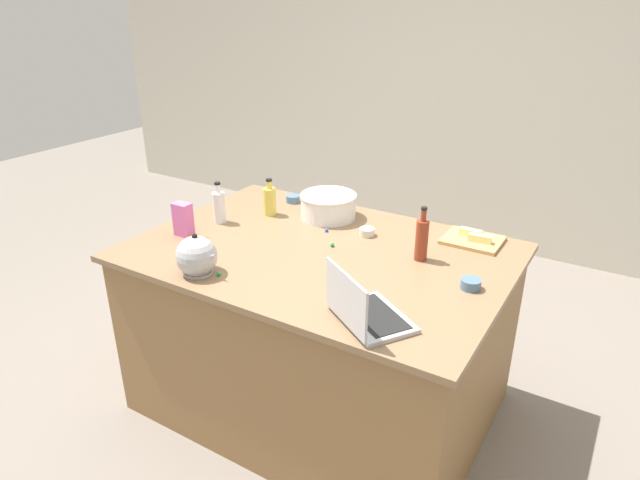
# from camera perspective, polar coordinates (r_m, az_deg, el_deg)

# --- Properties ---
(ground_plane) EXTENTS (12.00, 12.00, 0.00)m
(ground_plane) POSITION_cam_1_polar(r_m,az_deg,el_deg) (3.12, 0.00, -16.15)
(ground_plane) COLOR slate
(wall_back) EXTENTS (8.00, 0.10, 2.60)m
(wall_back) POSITION_cam_1_polar(r_m,az_deg,el_deg) (4.77, 16.53, 14.53)
(wall_back) COLOR beige
(wall_back) RESTS_ON ground
(island_counter) EXTENTS (1.75, 1.23, 0.90)m
(island_counter) POSITION_cam_1_polar(r_m,az_deg,el_deg) (2.85, 0.00, -9.20)
(island_counter) COLOR olive
(island_counter) RESTS_ON ground
(laptop) EXTENTS (0.38, 0.36, 0.22)m
(laptop) POSITION_cam_1_polar(r_m,az_deg,el_deg) (2.05, 4.55, -7.33)
(laptop) COLOR #B7B7BC
(laptop) RESTS_ON island_counter
(mixing_bowl_large) EXTENTS (0.31, 0.31, 0.13)m
(mixing_bowl_large) POSITION_cam_1_polar(r_m,az_deg,el_deg) (2.98, 0.87, 3.60)
(mixing_bowl_large) COLOR white
(mixing_bowl_large) RESTS_ON island_counter
(bottle_soy) EXTENTS (0.06, 0.06, 0.26)m
(bottle_soy) POSITION_cam_1_polar(r_m,az_deg,el_deg) (2.53, 10.44, 0.12)
(bottle_soy) COLOR maroon
(bottle_soy) RESTS_ON island_counter
(bottle_vinegar) EXTENTS (0.07, 0.07, 0.22)m
(bottle_vinegar) POSITION_cam_1_polar(r_m,az_deg,el_deg) (2.96, -10.36, 3.43)
(bottle_vinegar) COLOR white
(bottle_vinegar) RESTS_ON island_counter
(bottle_oil) EXTENTS (0.07, 0.07, 0.20)m
(bottle_oil) POSITION_cam_1_polar(r_m,az_deg,el_deg) (3.03, -5.21, 4.09)
(bottle_oil) COLOR #DBC64C
(bottle_oil) RESTS_ON island_counter
(kettle) EXTENTS (0.21, 0.18, 0.20)m
(kettle) POSITION_cam_1_polar(r_m,az_deg,el_deg) (2.44, -12.59, -1.68)
(kettle) COLOR #ADADB2
(kettle) RESTS_ON island_counter
(cutting_board) EXTENTS (0.27, 0.23, 0.02)m
(cutting_board) POSITION_cam_1_polar(r_m,az_deg,el_deg) (2.81, 15.45, -0.01)
(cutting_board) COLOR tan
(cutting_board) RESTS_ON island_counter
(butter_stick_left) EXTENTS (0.11, 0.05, 0.04)m
(butter_stick_left) POSITION_cam_1_polar(r_m,az_deg,el_deg) (2.77, 16.16, 0.16)
(butter_stick_left) COLOR #F4E58C
(butter_stick_left) RESTS_ON cutting_board
(butter_stick_right) EXTENTS (0.11, 0.04, 0.04)m
(butter_stick_right) POSITION_cam_1_polar(r_m,az_deg,el_deg) (2.82, 15.27, 0.73)
(butter_stick_right) COLOR #F4E58C
(butter_stick_right) RESTS_ON cutting_board
(ramekin_small) EXTENTS (0.08, 0.08, 0.04)m
(ramekin_small) POSITION_cam_1_polar(r_m,az_deg,el_deg) (3.23, -2.81, 4.26)
(ramekin_small) COLOR slate
(ramekin_small) RESTS_ON island_counter
(ramekin_medium) EXTENTS (0.08, 0.08, 0.04)m
(ramekin_medium) POSITION_cam_1_polar(r_m,az_deg,el_deg) (2.37, 15.29, -4.37)
(ramekin_medium) COLOR slate
(ramekin_medium) RESTS_ON island_counter
(ramekin_wide) EXTENTS (0.08, 0.08, 0.04)m
(ramekin_wide) POSITION_cam_1_polar(r_m,az_deg,el_deg) (2.78, 4.86, 0.83)
(ramekin_wide) COLOR beige
(ramekin_wide) RESTS_ON island_counter
(candy_bag) EXTENTS (0.09, 0.06, 0.17)m
(candy_bag) POSITION_cam_1_polar(r_m,az_deg,el_deg) (2.84, -13.93, 2.07)
(candy_bag) COLOR pink
(candy_bag) RESTS_ON island_counter
(candy_0) EXTENTS (0.02, 0.02, 0.02)m
(candy_0) POSITION_cam_1_polar(r_m,az_deg,el_deg) (2.43, -10.40, -3.45)
(candy_0) COLOR green
(candy_0) RESTS_ON island_counter
(candy_1) EXTENTS (0.02, 0.02, 0.02)m
(candy_1) POSITION_cam_1_polar(r_m,az_deg,el_deg) (2.83, -13.16, 0.39)
(candy_1) COLOR orange
(candy_1) RESTS_ON island_counter
(candy_2) EXTENTS (0.02, 0.02, 0.02)m
(candy_2) POSITION_cam_1_polar(r_m,az_deg,el_deg) (2.65, 1.27, -0.50)
(candy_2) COLOR green
(candy_2) RESTS_ON island_counter
(candy_3) EXTENTS (0.02, 0.02, 0.02)m
(candy_3) POSITION_cam_1_polar(r_m,az_deg,el_deg) (2.82, 0.68, 1.03)
(candy_3) COLOR blue
(candy_3) RESTS_ON island_counter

